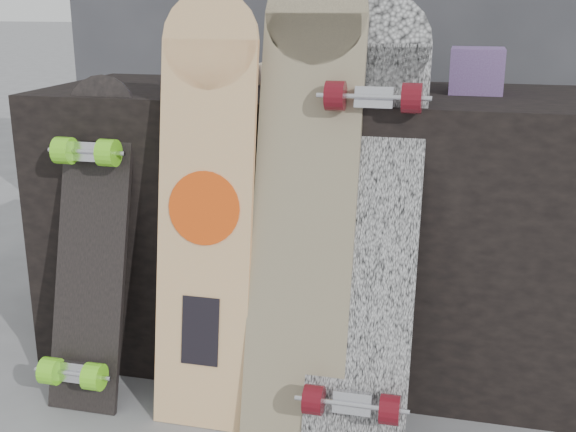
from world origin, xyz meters
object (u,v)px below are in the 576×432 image
(vendor_table, at_px, (323,227))
(skateboard_dark, at_px, (89,241))
(longboard_cascadia, at_px, (367,217))
(longboard_celtic, at_px, (306,190))
(longboard_geisha, at_px, (205,202))

(vendor_table, height_order, skateboard_dark, skateboard_dark)
(vendor_table, distance_m, longboard_cascadia, 0.43)
(longboard_celtic, distance_m, skateboard_dark, 0.60)
(vendor_table, relative_size, skateboard_dark, 1.87)
(longboard_celtic, xyz_separation_m, longboard_cascadia, (0.15, -0.01, -0.05))
(longboard_celtic, bearing_deg, vendor_table, 93.83)
(longboard_geisha, xyz_separation_m, skateboard_dark, (-0.33, 0.00, -0.13))
(longboard_geisha, xyz_separation_m, longboard_cascadia, (0.40, 0.02, -0.02))
(longboard_cascadia, bearing_deg, vendor_table, 116.11)
(vendor_table, xyz_separation_m, longboard_cascadia, (0.18, -0.36, 0.15))
(longboard_cascadia, relative_size, skateboard_dark, 1.24)
(longboard_celtic, bearing_deg, longboard_geisha, -171.76)
(vendor_table, distance_m, longboard_geisha, 0.47)
(skateboard_dark, bearing_deg, longboard_geisha, -0.39)
(vendor_table, bearing_deg, skateboard_dark, -145.06)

